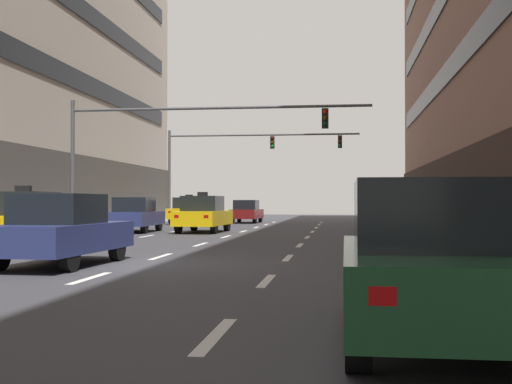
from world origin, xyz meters
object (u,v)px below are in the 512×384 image
(taxi_driving_5, at_px, (25,220))
(car_driving_2, at_px, (135,215))
(taxi_driving_4, at_px, (203,214))
(pedestrian_0, at_px, (446,211))
(car_driving_3, at_px, (62,230))
(car_parked_0, at_px, (435,263))
(traffic_signal_0, at_px, (172,134))
(car_driving_0, at_px, (247,212))
(traffic_signal_1, at_px, (238,152))
(taxi_driving_1, at_px, (190,211))
(pedestrian_1, at_px, (482,216))

(taxi_driving_5, bearing_deg, car_driving_2, 89.46)
(taxi_driving_4, relative_size, pedestrian_0, 2.81)
(taxi_driving_5, bearing_deg, car_driving_3, -56.81)
(car_parked_0, distance_m, traffic_signal_0, 23.06)
(car_driving_0, relative_size, pedestrian_0, 2.55)
(traffic_signal_0, xyz_separation_m, pedestrian_0, (11.22, -2.20, -3.28))
(traffic_signal_0, bearing_deg, car_driving_2, 135.21)
(traffic_signal_0, relative_size, pedestrian_0, 8.02)
(car_driving_2, bearing_deg, traffic_signal_0, -44.79)
(car_driving_2, xyz_separation_m, car_parked_0, (10.62, -23.66, 0.00))
(car_driving_0, bearing_deg, pedestrian_0, -61.42)
(car_driving_2, xyz_separation_m, traffic_signal_1, (2.72, 14.43, 4.01))
(car_driving_2, relative_size, pedestrian_0, 2.70)
(car_driving_2, bearing_deg, car_driving_0, 76.98)
(car_parked_0, relative_size, traffic_signal_0, 0.34)
(car_parked_0, xyz_separation_m, traffic_signal_0, (-8.20, 21.25, 3.56))
(taxi_driving_1, xyz_separation_m, taxi_driving_4, (3.37, -11.83, -0.00))
(taxi_driving_1, distance_m, traffic_signal_1, 5.45)
(taxi_driving_1, bearing_deg, taxi_driving_5, -90.00)
(car_driving_2, relative_size, taxi_driving_5, 0.94)
(car_driving_0, xyz_separation_m, taxi_driving_4, (-0.06, -14.18, 0.08))
(car_driving_0, height_order, traffic_signal_1, traffic_signal_1)
(traffic_signal_1, bearing_deg, taxi_driving_4, -87.84)
(car_driving_0, height_order, car_driving_2, car_driving_2)
(traffic_signal_0, relative_size, traffic_signal_1, 1.00)
(taxi_driving_4, bearing_deg, pedestrian_1, -58.05)
(taxi_driving_5, relative_size, pedestrian_1, 2.81)
(car_driving_2, xyz_separation_m, taxi_driving_5, (-0.10, -10.91, 0.05))
(car_parked_0, bearing_deg, car_driving_2, 114.18)
(taxi_driving_5, xyz_separation_m, traffic_signal_0, (2.53, 8.50, 3.51))
(traffic_signal_0, xyz_separation_m, traffic_signal_1, (0.30, 16.84, 0.44))
(taxi_driving_4, height_order, traffic_signal_1, traffic_signal_1)
(taxi_driving_4, xyz_separation_m, traffic_signal_1, (-0.54, 14.27, 3.97))
(car_driving_3, height_order, traffic_signal_0, traffic_signal_0)
(taxi_driving_4, distance_m, pedestrian_0, 11.43)
(taxi_driving_4, bearing_deg, traffic_signal_1, 92.16)
(car_driving_0, distance_m, traffic_signal_0, 17.16)
(traffic_signal_0, bearing_deg, taxi_driving_5, -106.55)
(car_parked_0, bearing_deg, taxi_driving_1, 106.75)
(taxi_driving_1, height_order, taxi_driving_5, taxi_driving_5)
(car_driving_2, height_order, traffic_signal_1, traffic_signal_1)
(car_driving_0, distance_m, taxi_driving_1, 4.16)
(taxi_driving_1, height_order, traffic_signal_1, traffic_signal_1)
(taxi_driving_5, height_order, traffic_signal_1, traffic_signal_1)
(car_driving_2, distance_m, taxi_driving_5, 10.91)
(car_driving_3, height_order, taxi_driving_4, taxi_driving_4)
(taxi_driving_1, distance_m, pedestrian_0, 21.55)
(car_driving_2, bearing_deg, car_parked_0, -65.82)
(traffic_signal_0, bearing_deg, pedestrian_1, -50.81)
(taxi_driving_5, distance_m, traffic_signal_1, 25.80)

